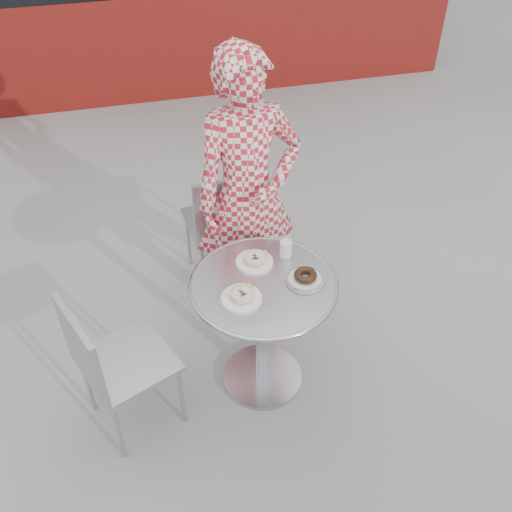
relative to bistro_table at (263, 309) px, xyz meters
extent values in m
plane|color=#A09E98|center=(-0.04, 0.04, -0.55)|extent=(60.00, 60.00, 0.00)
cube|color=maroon|center=(-0.04, 3.72, -0.05)|extent=(6.02, 0.20, 1.00)
cylinder|color=silver|center=(0.00, 0.00, -0.53)|extent=(0.44, 0.44, 0.03)
cylinder|color=silver|center=(0.00, 0.00, -0.18)|extent=(0.07, 0.07, 0.69)
cylinder|color=silver|center=(0.00, 0.00, 0.17)|extent=(0.69, 0.69, 0.02)
torus|color=silver|center=(0.00, 0.00, 0.17)|extent=(0.72, 0.72, 0.02)
cube|color=#9FA1A6|center=(-0.03, 0.90, -0.11)|extent=(0.44, 0.44, 0.03)
cube|color=#9FA1A6|center=(-0.02, 0.71, 0.11)|extent=(0.41, 0.07, 0.41)
cube|color=#9FA1A6|center=(-0.68, -0.06, -0.12)|extent=(0.52, 0.52, 0.03)
cube|color=#9FA1A6|center=(-0.86, -0.14, 0.10)|extent=(0.18, 0.38, 0.40)
imported|color=red|center=(0.07, 0.60, 0.27)|extent=(0.64, 0.45, 1.64)
cylinder|color=white|center=(-0.01, 0.15, 0.18)|extent=(0.18, 0.18, 0.01)
torus|color=tan|center=(-0.01, 0.15, 0.21)|extent=(0.11, 0.11, 0.03)
sphere|color=#B77A3F|center=(0.05, 0.17, 0.21)|extent=(0.04, 0.04, 0.04)
cylinder|color=white|center=(-0.13, -0.08, 0.18)|extent=(0.19, 0.19, 0.01)
torus|color=tan|center=(-0.13, -0.08, 0.21)|extent=(0.11, 0.11, 0.04)
sphere|color=#B77A3F|center=(-0.08, -0.04, 0.21)|extent=(0.04, 0.04, 0.04)
cylinder|color=white|center=(0.20, -0.03, 0.18)|extent=(0.19, 0.19, 0.01)
torus|color=black|center=(0.20, -0.03, 0.21)|extent=(0.11, 0.11, 0.04)
torus|color=black|center=(0.20, -0.03, 0.19)|extent=(0.19, 0.19, 0.02)
cylinder|color=white|center=(0.16, 0.17, 0.22)|extent=(0.06, 0.06, 0.09)
cylinder|color=white|center=(0.16, 0.17, 0.23)|extent=(0.07, 0.07, 0.11)
camera|label=1|loc=(-0.53, -1.89, 2.03)|focal=40.00mm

